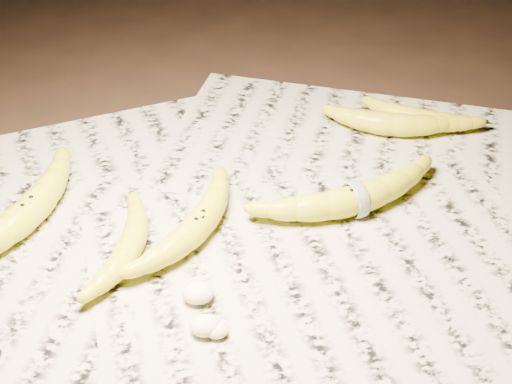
{
  "coord_description": "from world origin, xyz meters",
  "views": [
    {
      "loc": [
        -0.03,
        -0.67,
        0.59
      ],
      "look_at": [
        0.03,
        0.04,
        0.05
      ],
      "focal_mm": 50.0,
      "sensor_mm": 36.0,
      "label": 1
    }
  ],
  "objects": [
    {
      "name": "banana_left_a",
      "position": [
        -0.26,
        0.05,
        0.03
      ],
      "size": [
        0.16,
        0.24,
        0.04
      ],
      "primitive_type": null,
      "rotation": [
        0.0,
        0.0,
        1.11
      ],
      "color": "yellow",
      "rests_on": "newspaper_patch"
    },
    {
      "name": "banana_taped",
      "position": [
        0.16,
        0.05,
        0.03
      ],
      "size": [
        0.25,
        0.14,
        0.04
      ],
      "primitive_type": null,
      "rotation": [
        0.0,
        0.0,
        0.33
      ],
      "color": "yellow",
      "rests_on": "newspaper_patch"
    },
    {
      "name": "ground",
      "position": [
        0.0,
        0.0,
        0.0
      ],
      "size": [
        3.0,
        3.0,
        0.0
      ],
      "primitive_type": "plane",
      "color": "black",
      "rests_on": "ground"
    },
    {
      "name": "newspaper_patch",
      "position": [
        -0.02,
        0.02,
        0.0
      ],
      "size": [
        0.9,
        0.7,
        0.01
      ],
      "primitive_type": "cube",
      "color": "#ADAA94",
      "rests_on": "ground"
    },
    {
      "name": "measuring_tape",
      "position": [
        0.16,
        0.05,
        0.03
      ],
      "size": [
        0.02,
        0.05,
        0.05
      ],
      "primitive_type": "torus",
      "rotation": [
        0.0,
        1.57,
        0.33
      ],
      "color": "white",
      "rests_on": "newspaper_patch"
    },
    {
      "name": "banana_upper_b",
      "position": [
        0.29,
        0.24,
        0.02
      ],
      "size": [
        0.17,
        0.12,
        0.03
      ],
      "primitive_type": null,
      "rotation": [
        0.0,
        0.0,
        -0.46
      ],
      "color": "yellow",
      "rests_on": "newspaper_patch"
    },
    {
      "name": "flesh_chunk_c",
      "position": [
        -0.03,
        -0.15,
        0.02
      ],
      "size": [
        0.03,
        0.02,
        0.01
      ],
      "primitive_type": "ellipsoid",
      "color": "#FEF1C5",
      "rests_on": "newspaper_patch"
    },
    {
      "name": "banana_upper_a",
      "position": [
        0.25,
        0.23,
        0.03
      ],
      "size": [
        0.19,
        0.1,
        0.04
      ],
      "primitive_type": null,
      "rotation": [
        0.0,
        0.0,
        -0.24
      ],
      "color": "yellow",
      "rests_on": "newspaper_patch"
    },
    {
      "name": "banana_center",
      "position": [
        -0.05,
        0.01,
        0.03
      ],
      "size": [
        0.15,
        0.2,
        0.04
      ],
      "primitive_type": null,
      "rotation": [
        0.0,
        0.0,
        1.03
      ],
      "color": "yellow",
      "rests_on": "newspaper_patch"
    },
    {
      "name": "banana_left_b",
      "position": [
        -0.13,
        -0.02,
        0.02
      ],
      "size": [
        0.09,
        0.17,
        0.03
      ],
      "primitive_type": null,
      "rotation": [
        0.0,
        0.0,
        1.33
      ],
      "color": "yellow",
      "rests_on": "newspaper_patch"
    },
    {
      "name": "flesh_chunk_b",
      "position": [
        -0.04,
        -0.14,
        0.02
      ],
      "size": [
        0.03,
        0.03,
        0.02
      ],
      "primitive_type": "ellipsoid",
      "color": "#FEF1C5",
      "rests_on": "newspaper_patch"
    },
    {
      "name": "flesh_chunk_a",
      "position": [
        -0.05,
        -0.1,
        0.02
      ],
      "size": [
        0.04,
        0.03,
        0.02
      ],
      "primitive_type": "ellipsoid",
      "color": "#FEF1C5",
      "rests_on": "newspaper_patch"
    }
  ]
}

